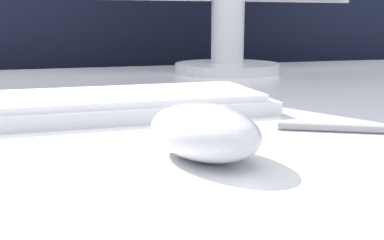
% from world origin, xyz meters
% --- Properties ---
extents(partition_panel, '(5.00, 0.03, 1.20)m').
position_xyz_m(partition_panel, '(0.00, 0.66, 0.60)').
color(partition_panel, black).
rests_on(partition_panel, ground_plane).
extents(computer_mouse_near, '(0.10, 0.13, 0.04)m').
position_xyz_m(computer_mouse_near, '(0.02, -0.24, 0.74)').
color(computer_mouse_near, silver).
rests_on(computer_mouse_near, desk).
extents(keyboard, '(0.45, 0.15, 0.02)m').
position_xyz_m(keyboard, '(-0.07, -0.04, 0.73)').
color(keyboard, silver).
rests_on(keyboard, desk).
extents(pen, '(0.14, 0.07, 0.01)m').
position_xyz_m(pen, '(0.19, -0.20, 0.72)').
color(pen, '#99999E').
rests_on(pen, desk).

